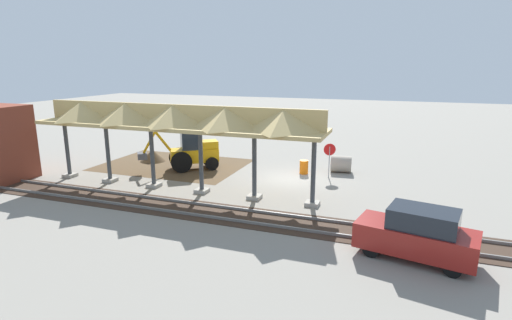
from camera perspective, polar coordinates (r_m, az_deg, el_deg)
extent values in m
plane|color=gray|center=(25.26, 4.94, -2.70)|extent=(120.00, 120.00, 0.00)
cube|color=brown|center=(29.26, -11.75, -0.67)|extent=(10.00, 7.00, 0.01)
cube|color=#9E998E|center=(20.72, 8.04, -6.18)|extent=(0.70, 0.70, 0.20)
cylinder|color=#383D42|center=(20.21, 8.20, -1.64)|extent=(0.24, 0.24, 3.60)
cube|color=#9E998E|center=(21.53, -0.23, -5.28)|extent=(0.70, 0.70, 0.20)
cylinder|color=#383D42|center=(21.04, -0.24, -0.89)|extent=(0.24, 0.24, 3.60)
cube|color=#9E998E|center=(22.75, -7.74, -4.36)|extent=(0.70, 0.70, 0.20)
cylinder|color=#383D42|center=(22.29, -7.87, -0.19)|extent=(0.24, 0.24, 3.60)
cube|color=#9E998E|center=(24.33, -14.36, -3.48)|extent=(0.70, 0.70, 0.20)
cylinder|color=#383D42|center=(23.90, -14.59, 0.42)|extent=(0.24, 0.24, 3.60)
cube|color=#9E998E|center=(26.19, -20.10, -2.68)|extent=(0.70, 0.70, 0.20)
cylinder|color=#383D42|center=(25.79, -20.40, 0.95)|extent=(0.24, 0.24, 3.60)
cube|color=#9E998E|center=(28.28, -25.02, -1.98)|extent=(0.70, 0.70, 0.20)
cylinder|color=#383D42|center=(27.91, -25.37, 1.39)|extent=(0.24, 0.24, 3.60)
cube|color=tan|center=(22.70, -11.57, 4.80)|extent=(16.98, 3.20, 0.20)
cube|color=tan|center=(22.61, -11.65, 6.42)|extent=(16.98, 0.20, 1.10)
pyramid|color=tan|center=(20.07, 4.01, 5.80)|extent=(2.84, 3.20, 1.10)
pyramid|color=tan|center=(21.14, -4.28, 6.19)|extent=(2.84, 3.20, 1.10)
pyramid|color=tan|center=(22.61, -11.65, 6.42)|extent=(2.84, 3.20, 1.10)
pyramid|color=tan|center=(24.40, -18.03, 6.54)|extent=(2.84, 3.20, 1.10)
pyramid|color=tan|center=(26.44, -23.49, 6.58)|extent=(2.84, 3.20, 1.10)
cube|color=slate|center=(19.54, 0.11, -7.35)|extent=(60.00, 0.08, 0.15)
cube|color=slate|center=(18.29, -1.43, -8.86)|extent=(60.00, 0.08, 0.15)
cube|color=#38281E|center=(18.93, -0.63, -8.25)|extent=(60.00, 2.58, 0.03)
cylinder|color=gray|center=(25.68, 10.41, -0.29)|extent=(0.06, 0.06, 2.01)
cylinder|color=red|center=(25.50, 10.48, 1.48)|extent=(0.71, 0.32, 0.76)
cube|color=orange|center=(27.66, -8.81, 0.70)|extent=(3.34, 2.95, 0.90)
cube|color=#1E262D|center=(27.41, -9.31, 3.01)|extent=(1.74, 1.71, 1.40)
cube|color=orange|center=(27.67, -6.76, 2.25)|extent=(1.58, 1.56, 0.50)
cylinder|color=black|center=(28.31, -10.91, 0.34)|extent=(1.30, 1.08, 1.40)
cylinder|color=black|center=(26.92, -10.59, -0.32)|extent=(1.30, 1.08, 1.40)
cylinder|color=black|center=(28.57, -6.80, 0.10)|extent=(0.90, 0.78, 0.90)
cylinder|color=black|center=(27.33, -6.32, -0.51)|extent=(0.90, 0.78, 0.90)
cylinder|color=orange|center=(27.25, -13.18, 2.67)|extent=(0.96, 0.78, 1.41)
cylinder|color=orange|center=(27.24, -15.08, 2.27)|extent=(0.94, 0.75, 1.66)
cube|color=#47474C|center=(27.39, -15.93, 0.59)|extent=(0.96, 1.00, 0.40)
cone|color=brown|center=(30.71, -14.49, -0.16)|extent=(3.80, 3.80, 1.80)
cylinder|color=#9E9384|center=(27.23, 12.07, -0.56)|extent=(1.42, 1.21, 1.10)
cylinder|color=black|center=(27.27, 10.68, -0.48)|extent=(0.08, 0.71, 0.71)
cube|color=maroon|center=(16.08, 21.78, -10.44)|extent=(4.47, 2.58, 0.95)
cube|color=#1E232B|center=(15.74, 22.80, -7.74)|extent=(2.62, 1.99, 0.73)
cylinder|color=black|center=(15.87, 16.10, -12.18)|extent=(0.63, 0.32, 0.60)
cylinder|color=black|center=(17.17, 17.49, -10.25)|extent=(0.63, 0.32, 0.60)
cylinder|color=black|center=(15.48, 26.28, -13.79)|extent=(0.63, 0.32, 0.60)
cylinder|color=black|center=(16.81, 26.83, -11.66)|extent=(0.63, 0.32, 0.60)
cylinder|color=orange|center=(26.42, 6.86, -1.01)|extent=(0.56, 0.56, 0.90)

